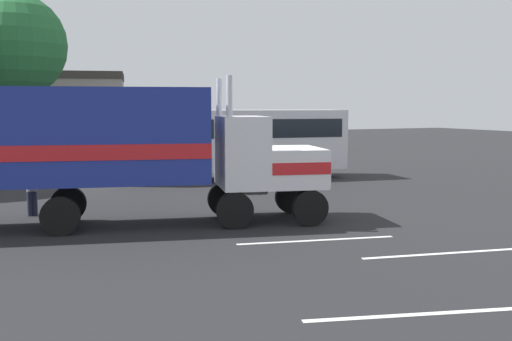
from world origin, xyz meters
TOP-DOWN VIEW (x-y plane):
  - ground_plane at (0.00, 0.00)m, footprint 120.00×120.00m
  - lane_stripe_near at (-0.63, -3.50)m, footprint 4.34×1.08m
  - lane_stripe_mid at (1.49, -6.12)m, footprint 4.35×1.02m
  - lane_stripe_far at (-1.95, -9.39)m, footprint 4.28×1.33m
  - semi_truck at (-6.40, 1.18)m, footprint 14.33×5.94m
  - person_bystander at (-7.19, 3.77)m, footprint 0.34×0.46m
  - parked_bus at (2.78, 10.11)m, footprint 11.26×4.15m
  - tree_left at (-6.48, 19.06)m, footprint 5.72×5.72m

SIDE VIEW (x-z plane):
  - ground_plane at x=0.00m, z-range 0.00..0.00m
  - lane_stripe_near at x=-0.63m, z-range 0.00..0.01m
  - lane_stripe_mid at x=1.49m, z-range 0.00..0.01m
  - lane_stripe_far at x=-1.95m, z-range 0.00..0.01m
  - person_bystander at x=-7.19m, z-range 0.08..1.71m
  - parked_bus at x=2.78m, z-range 0.37..3.77m
  - semi_truck at x=-6.40m, z-range 0.27..4.77m
  - tree_left at x=-6.48m, z-range 2.00..11.75m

